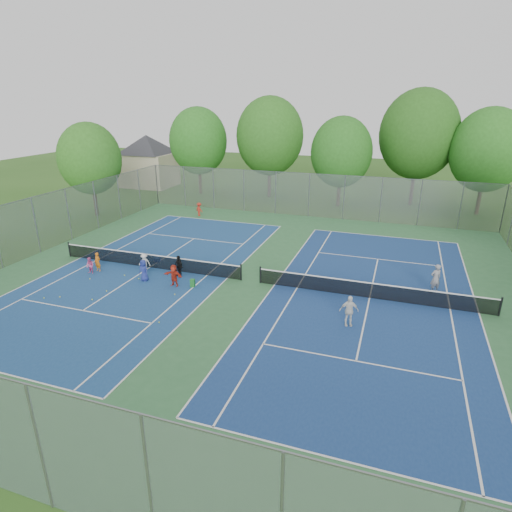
{
  "coord_description": "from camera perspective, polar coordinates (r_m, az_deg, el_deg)",
  "views": [
    {
      "loc": [
        7.98,
        -22.25,
        10.42
      ],
      "look_at": [
        0.0,
        1.0,
        1.3
      ],
      "focal_mm": 30.0,
      "sensor_mm": 36.0,
      "label": 1
    }
  ],
  "objects": [
    {
      "name": "fence_north",
      "position": [
        39.97,
        7.07,
        8.04
      ],
      "size": [
        32.0,
        0.1,
        4.0
      ],
      "primitive_type": "cube",
      "color": "gray",
      "rests_on": "ground"
    },
    {
      "name": "court_left",
      "position": [
        28.77,
        -13.97,
        -1.48
      ],
      "size": [
        10.97,
        23.77,
        0.01
      ],
      "primitive_type": "cube",
      "color": "navy",
      "rests_on": "court_pad"
    },
    {
      "name": "tennis_ball_8",
      "position": [
        28.02,
        -21.27,
        -2.87
      ],
      "size": [
        0.07,
        0.07,
        0.07
      ],
      "primitive_type": "sphere",
      "color": "#F0F438",
      "rests_on": "ground"
    },
    {
      "name": "ball_crate",
      "position": [
        29.62,
        -13.03,
        -0.51
      ],
      "size": [
        0.41,
        0.41,
        0.27
      ],
      "primitive_type": "cube",
      "rotation": [
        0.0,
        0.0,
        -0.38
      ],
      "color": "blue",
      "rests_on": "ground"
    },
    {
      "name": "tennis_ball_0",
      "position": [
        29.6,
        -20.25,
        -1.5
      ],
      "size": [
        0.07,
        0.07,
        0.07
      ],
      "primitive_type": "sphere",
      "color": "#CCEB36",
      "rests_on": "ground"
    },
    {
      "name": "tree_nr",
      "position": [
        46.38,
        20.89,
        14.91
      ],
      "size": [
        7.6,
        7.6,
        11.42
      ],
      "color": "#443326",
      "rests_on": "ground"
    },
    {
      "name": "house",
      "position": [
        55.47,
        -14.31,
        13.33
      ],
      "size": [
        11.03,
        11.03,
        7.3
      ],
      "color": "#B7A88C",
      "rests_on": "ground"
    },
    {
      "name": "tree_ne",
      "position": [
        45.02,
        28.53,
        12.3
      ],
      "size": [
        6.6,
        6.6,
        9.77
      ],
      "color": "#443326",
      "rests_on": "ground"
    },
    {
      "name": "student_a",
      "position": [
        28.95,
        -20.37,
        -0.76
      ],
      "size": [
        0.49,
        0.36,
        1.25
      ],
      "primitive_type": "imported",
      "rotation": [
        0.0,
        0.0,
        -0.14
      ],
      "color": "#CD6713",
      "rests_on": "ground"
    },
    {
      "name": "tennis_ball_9",
      "position": [
        21.8,
        -12.78,
        -8.66
      ],
      "size": [
        0.07,
        0.07,
        0.07
      ],
      "primitive_type": "sphere",
      "color": "#C1D030",
      "rests_on": "ground"
    },
    {
      "name": "tree_nl",
      "position": [
        47.52,
        1.84,
        15.67
      ],
      "size": [
        7.2,
        7.2,
        10.69
      ],
      "color": "#443326",
      "rests_on": "ground"
    },
    {
      "name": "net_left",
      "position": [
        28.62,
        -14.05,
        -0.66
      ],
      "size": [
        12.87,
        0.1,
        0.91
      ],
      "primitive_type": "cube",
      "color": "black",
      "rests_on": "ground"
    },
    {
      "name": "court_right",
      "position": [
        24.58,
        14.91,
        -5.42
      ],
      "size": [
        10.97,
        23.77,
        0.01
      ],
      "primitive_type": "cube",
      "color": "navy",
      "rests_on": "court_pad"
    },
    {
      "name": "tree_side_w",
      "position": [
        42.37,
        -21.29,
        11.99
      ],
      "size": [
        5.6,
        5.6,
        8.47
      ],
      "color": "#443326",
      "rests_on": "ground"
    },
    {
      "name": "tennis_ball_3",
      "position": [
        27.84,
        -17.13,
        -2.5
      ],
      "size": [
        0.07,
        0.07,
        0.07
      ],
      "primitive_type": "sphere",
      "color": "#D6F138",
      "rests_on": "ground"
    },
    {
      "name": "child_far_baseline",
      "position": [
        40.45,
        -7.57,
        6.19
      ],
      "size": [
        0.95,
        0.78,
        1.28
      ],
      "primitive_type": "imported",
      "rotation": [
        0.0,
        0.0,
        2.71
      ],
      "color": "#B6281A",
      "rests_on": "ground"
    },
    {
      "name": "ground",
      "position": [
        25.84,
        -0.72,
        -3.43
      ],
      "size": [
        120.0,
        120.0,
        0.0
      ],
      "primitive_type": "plane",
      "color": "#2D571B",
      "rests_on": "ground"
    },
    {
      "name": "tree_nc",
      "position": [
        43.95,
        11.31,
        13.41
      ],
      "size": [
        6.0,
        6.0,
        8.85
      ],
      "color": "#443326",
      "rests_on": "ground"
    },
    {
      "name": "tennis_ball_1",
      "position": [
        26.17,
        -24.68,
        -5.02
      ],
      "size": [
        0.07,
        0.07,
        0.07
      ],
      "primitive_type": "sphere",
      "color": "yellow",
      "rests_on": "ground"
    },
    {
      "name": "ball_hopper",
      "position": [
        25.31,
        -8.45,
        -3.6
      ],
      "size": [
        0.28,
        0.28,
        0.48
      ],
      "primitive_type": "cube",
      "rotation": [
        0.0,
        0.0,
        0.15
      ],
      "color": "#227D2B",
      "rests_on": "ground"
    },
    {
      "name": "student_b",
      "position": [
        28.74,
        -21.25,
        -1.21
      ],
      "size": [
        0.57,
        0.47,
        1.07
      ],
      "primitive_type": "imported",
      "rotation": [
        0.0,
        0.0,
        -0.14
      ],
      "color": "#D95493",
      "rests_on": "ground"
    },
    {
      "name": "tennis_ball_5",
      "position": [
        26.43,
        -26.42,
        -5.06
      ],
      "size": [
        0.07,
        0.07,
        0.07
      ],
      "primitive_type": "sphere",
      "color": "#B6D732",
      "rests_on": "ground"
    },
    {
      "name": "tennis_ball_4",
      "position": [
        25.95,
        -19.29,
        -4.47
      ],
      "size": [
        0.07,
        0.07,
        0.07
      ],
      "primitive_type": "sphere",
      "color": "yellow",
      "rests_on": "ground"
    },
    {
      "name": "court_pad",
      "position": [
        25.83,
        -0.72,
        -3.42
      ],
      "size": [
        32.0,
        32.0,
        0.01
      ],
      "primitive_type": "cube",
      "color": "#31683A",
      "rests_on": "ground"
    },
    {
      "name": "tennis_ball_2",
      "position": [
        25.16,
        -21.0,
        -5.48
      ],
      "size": [
        0.07,
        0.07,
        0.07
      ],
      "primitive_type": "sphere",
      "color": "#E6F138",
      "rests_on": "ground"
    },
    {
      "name": "tennis_ball_6",
      "position": [
        24.53,
        -10.78,
        -5.09
      ],
      "size": [
        0.07,
        0.07,
        0.07
      ],
      "primitive_type": "sphere",
      "color": "gold",
      "rests_on": "ground"
    },
    {
      "name": "fence_west",
      "position": [
        33.78,
        -27.29,
        3.62
      ],
      "size": [
        0.1,
        32.0,
        4.0
      ],
      "primitive_type": "cube",
      "rotation": [
        0.0,
        0.0,
        1.57
      ],
      "color": "gray",
      "rests_on": "ground"
    },
    {
      "name": "student_d",
      "position": [
        26.83,
        -10.25,
        -1.3
      ],
      "size": [
        0.85,
        0.68,
        1.34
      ],
      "primitive_type": "imported",
      "rotation": [
        0.0,
        0.0,
        -0.52
      ],
      "color": "black",
      "rests_on": "ground"
    },
    {
      "name": "tennis_ball_7",
      "position": [
        27.09,
        -15.38,
        -2.97
      ],
      "size": [
        0.07,
        0.07,
        0.07
      ],
      "primitive_type": "sphere",
      "color": "#D1EB36",
      "rests_on": "ground"
    },
    {
      "name": "tree_nw",
      "position": [
        49.62,
        -7.7,
        14.95
      ],
      "size": [
        6.4,
        6.4,
        9.58
      ],
      "color": "#443326",
      "rests_on": "ground"
    },
    {
      "name": "student_c",
      "position": [
        28.08,
        -14.64,
        -0.83
      ],
      "size": [
        0.82,
        0.56,
        1.18
      ],
      "primitive_type": "imported",
      "rotation": [
        0.0,
        0.0,
        0.17
      ],
      "color": "silver",
      "rests_on": "ground"
    },
    {
      "name": "instructor",
      "position": [
        26.16,
        22.82,
        -2.78
      ],
      "size": [
        0.75,
        0.67,
        1.71
      ],
      "primitive_type": "imported",
      "rotation": [
        0.0,
        0.0,
        3.68
      ],
      "color": "gray",
      "rests_on": "ground"
    },
    {
      "name": "student_e",
      "position": [
        26.58,
        -14.75,
        -1.87
      ],
      "size": [
        0.73,
        0.55,
        1.34
      ],
      "primitive_type": "imported",
      "rotation": [
        0.0,
        0.0,
        -0.2
      ],
      "color": "navy",
      "rests_on": "ground"
    },
    {
      "name": "net_right",
      "position": [
        24.4,
        15.0,
        -4.49
      ],
      "size": [
        12.87,
        0.1,
        0.91
      ],
      "primitive_type": "cube",
      "color": "black",
      "rests_on": "ground"
    },
    {
      "name": "student_f",
      "position": [
        25.44,
        -10.89,
        -2.57
      ],
      "size": [
        1.28,
        0.53,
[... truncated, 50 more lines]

